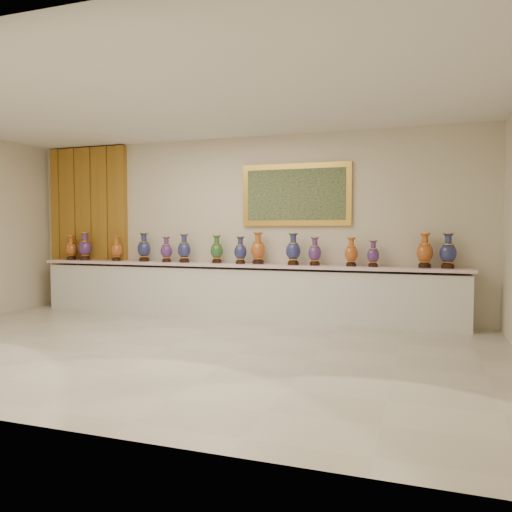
{
  "coord_description": "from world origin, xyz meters",
  "views": [
    {
      "loc": [
        2.96,
        -5.4,
        1.45
      ],
      "look_at": [
        0.54,
        1.7,
        1.06
      ],
      "focal_mm": 35.0,
      "sensor_mm": 36.0,
      "label": 1
    }
  ],
  "objects_px": {
    "vase_0": "(71,249)",
    "vase_2": "(116,250)",
    "counter": "(237,291)",
    "vase_1": "(85,248)"
  },
  "relations": [
    {
      "from": "vase_2",
      "to": "counter",
      "type": "bearing_deg",
      "value": 0.99
    },
    {
      "from": "counter",
      "to": "vase_0",
      "type": "bearing_deg",
      "value": -179.42
    },
    {
      "from": "counter",
      "to": "vase_2",
      "type": "bearing_deg",
      "value": -179.01
    },
    {
      "from": "vase_0",
      "to": "vase_1",
      "type": "distance_m",
      "value": 0.31
    },
    {
      "from": "vase_0",
      "to": "vase_2",
      "type": "relative_size",
      "value": 1.01
    },
    {
      "from": "counter",
      "to": "vase_2",
      "type": "distance_m",
      "value": 2.38
    },
    {
      "from": "counter",
      "to": "vase_0",
      "type": "relative_size",
      "value": 16.24
    },
    {
      "from": "vase_0",
      "to": "vase_2",
      "type": "xyz_separation_m",
      "value": [
        0.98,
        -0.01,
        -0.0
      ]
    },
    {
      "from": "counter",
      "to": "vase_1",
      "type": "bearing_deg",
      "value": -179.19
    },
    {
      "from": "vase_1",
      "to": "vase_2",
      "type": "bearing_deg",
      "value": 0.19
    }
  ]
}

